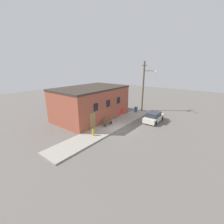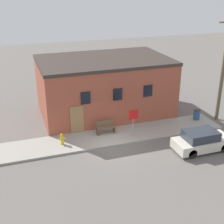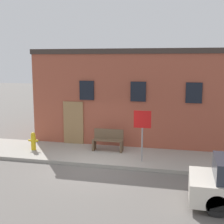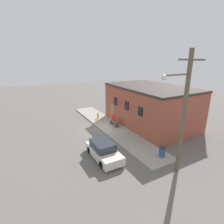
% 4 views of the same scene
% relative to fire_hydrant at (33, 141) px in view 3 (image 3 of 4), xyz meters
% --- Properties ---
extents(ground_plane, '(80.00, 80.00, 0.00)m').
position_rel_fire_hydrant_xyz_m(ground_plane, '(3.25, -1.26, -0.54)').
color(ground_plane, '#66605B').
extents(sidewalk, '(17.69, 2.76, 0.14)m').
position_rel_fire_hydrant_xyz_m(sidewalk, '(3.25, 0.11, -0.47)').
color(sidewalk, '#9E998E').
rests_on(sidewalk, ground).
extents(brick_building, '(10.58, 6.79, 4.68)m').
position_rel_fire_hydrant_xyz_m(brick_building, '(4.54, 4.82, 1.80)').
color(brick_building, '#9E4C38').
rests_on(brick_building, ground).
extents(fire_hydrant, '(0.45, 0.22, 0.81)m').
position_rel_fire_hydrant_xyz_m(fire_hydrant, '(0.00, 0.00, 0.00)').
color(fire_hydrant, gold).
rests_on(fire_hydrant, sidewalk).
extents(stop_sign, '(0.69, 0.06, 2.06)m').
position_rel_fire_hydrant_xyz_m(stop_sign, '(5.01, -0.49, 1.04)').
color(stop_sign, gray).
rests_on(stop_sign, sidewalk).
extents(bench, '(1.35, 0.44, 0.96)m').
position_rel_fire_hydrant_xyz_m(bench, '(3.33, 0.64, 0.06)').
color(bench, brown).
rests_on(bench, sidewalk).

